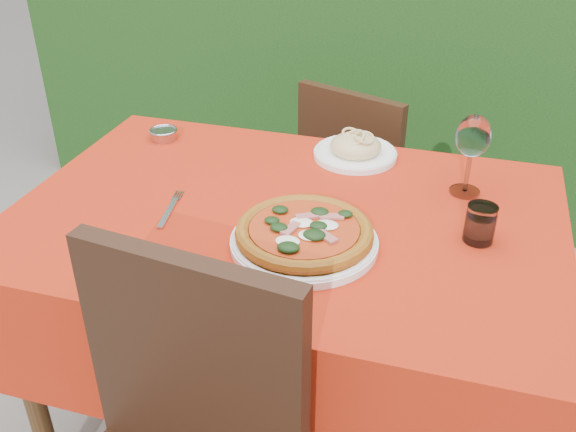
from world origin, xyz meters
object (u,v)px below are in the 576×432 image
(chair_far, at_px, (360,184))
(pasta_plate, at_px, (355,149))
(pizza_plate, at_px, (304,235))
(water_glass, at_px, (480,225))
(steel_ramekin, at_px, (164,135))
(wine_glass, at_px, (473,140))
(fork, at_px, (168,213))

(chair_far, xyz_separation_m, pasta_plate, (0.04, -0.37, 0.30))
(chair_far, xyz_separation_m, pizza_plate, (0.02, -0.83, 0.30))
(water_glass, height_order, steel_ramekin, water_glass)
(water_glass, height_order, wine_glass, wine_glass)
(pizza_plate, relative_size, wine_glass, 1.56)
(steel_ramekin, bearing_deg, pasta_plate, 4.34)
(fork, relative_size, steel_ramekin, 2.51)
(chair_far, distance_m, fork, 0.89)
(pasta_plate, xyz_separation_m, wine_glass, (0.30, -0.12, 0.12))
(wine_glass, relative_size, fork, 1.09)
(pasta_plate, relative_size, fork, 1.22)
(water_glass, xyz_separation_m, fork, (-0.69, -0.09, -0.04))
(fork, bearing_deg, wine_glass, 14.92)
(steel_ramekin, bearing_deg, water_glass, -18.24)
(pizza_plate, distance_m, water_glass, 0.38)
(pizza_plate, xyz_separation_m, fork, (-0.34, 0.04, -0.02))
(pizza_plate, relative_size, fork, 1.70)
(pizza_plate, xyz_separation_m, steel_ramekin, (-0.53, 0.42, -0.01))
(wine_glass, relative_size, steel_ramekin, 2.74)
(pasta_plate, height_order, fork, pasta_plate)
(water_glass, relative_size, wine_glass, 0.42)
(pasta_plate, bearing_deg, chair_far, 96.39)
(pizza_plate, height_order, steel_ramekin, pizza_plate)
(pizza_plate, xyz_separation_m, wine_glass, (0.31, 0.34, 0.11))
(chair_far, xyz_separation_m, wine_glass, (0.34, -0.49, 0.42))
(chair_far, relative_size, fork, 4.46)
(chair_far, distance_m, pizza_plate, 0.88)
(chair_far, relative_size, wine_glass, 4.09)
(pizza_plate, distance_m, steel_ramekin, 0.68)
(pasta_plate, relative_size, steel_ramekin, 3.06)
(chair_far, bearing_deg, water_glass, 138.52)
(chair_far, relative_size, water_glass, 9.71)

